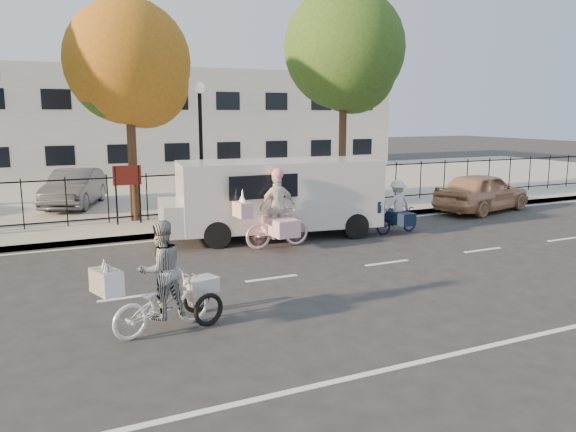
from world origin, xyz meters
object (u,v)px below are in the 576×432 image
unicorn_bike (276,219)px  bull_bike (396,212)px  lamppost (200,126)px  white_van (276,195)px  zebra_trike (162,289)px  lot_car_d (256,176)px  lot_car_c (75,188)px  gold_sedan (482,192)px

unicorn_bike → bull_bike: unicorn_bike is taller
lamppost → white_van: 3.77m
zebra_trike → lot_car_d: bearing=-45.0°
lot_car_c → zebra_trike: bearing=-68.6°
zebra_trike → lot_car_d: size_ratio=0.50×
bull_bike → gold_sedan: bull_bike is taller
lamppost → white_van: size_ratio=0.68×
lamppost → zebra_trike: bearing=-110.5°
gold_sedan → bull_bike: bearing=95.3°
bull_bike → lot_car_c: 11.71m
zebra_trike → lot_car_c: bearing=-16.0°
unicorn_bike → lot_car_c: unicorn_bike is taller
lamppost → bull_bike: bearing=-41.1°
gold_sedan → lot_car_d: 9.15m
white_van → lot_car_d: size_ratio=1.50×
unicorn_bike → gold_sedan: 9.21m
lot_car_c → lot_car_d: size_ratio=0.96×
white_van → bull_bike: bearing=-9.8°
bull_bike → lot_car_d: size_ratio=0.40×
unicorn_bike → lot_car_c: 9.49m
gold_sedan → lot_car_c: (-13.32, 6.50, 0.11)m
zebra_trike → unicorn_bike: (4.02, 4.49, 0.07)m
lamppost → gold_sedan: lamppost is taller
lamppost → white_van: (1.27, -3.00, -1.90)m
lamppost → unicorn_bike: size_ratio=2.05×
zebra_trike → unicorn_bike: unicorn_bike is taller
unicorn_bike → lot_car_c: size_ratio=0.51×
zebra_trike → unicorn_bike: size_ratio=1.01×
lot_car_d → unicorn_bike: bearing=-116.8°
lamppost → gold_sedan: 10.30m
zebra_trike → lot_car_c: 12.94m
bull_bike → white_van: size_ratio=0.27×
zebra_trike → lot_car_d: (6.96, 13.29, 0.17)m
lot_car_d → gold_sedan: bearing=-56.9°
lamppost → gold_sedan: size_ratio=1.03×
gold_sedan → lot_car_c: 14.83m
lamppost → unicorn_bike: bearing=-80.1°
gold_sedan → lot_car_c: size_ratio=1.02×
unicorn_bike → white_van: white_van is taller
bull_bike → unicorn_bike: bearing=86.9°
white_van → gold_sedan: 8.52m
zebra_trike → bull_bike: zebra_trike is taller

